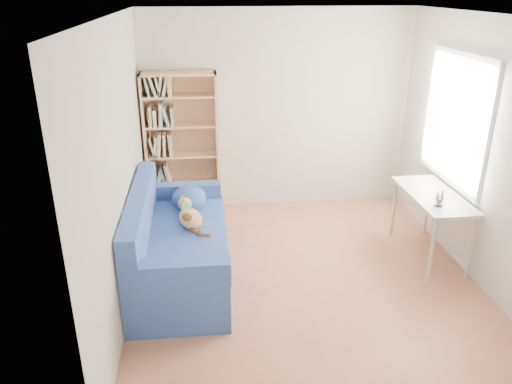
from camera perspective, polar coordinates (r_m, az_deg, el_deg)
ground at (r=5.30m, az=5.57°, el=-9.89°), size 4.00×4.00×0.00m
room_shell at (r=4.69m, az=7.43°, el=7.55°), size 3.54×4.04×2.62m
sofa at (r=5.21m, az=-9.09°, el=-6.09°), size 0.95×1.96×0.97m
bookshelf at (r=6.52m, az=-8.41°, el=4.64°), size 0.93×0.29×1.86m
desk at (r=5.74m, az=19.60°, el=-0.97°), size 0.52×1.14×0.75m
pen_cup at (r=5.41m, az=20.22°, el=-0.85°), size 0.09×0.09×0.17m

